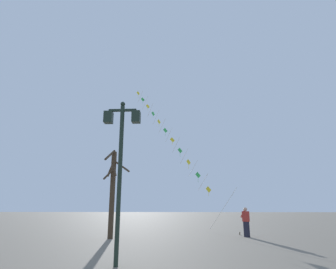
% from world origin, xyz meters
% --- Properties ---
extents(ground_plane, '(160.00, 160.00, 0.00)m').
position_xyz_m(ground_plane, '(0.00, 20.00, 0.00)').
color(ground_plane, '#756B5B').
extents(twin_lantern_lamp_post, '(1.23, 0.28, 5.26)m').
position_xyz_m(twin_lantern_lamp_post, '(-3.36, 6.19, 3.61)').
color(twin_lantern_lamp_post, '#1E2D23').
rests_on(twin_lantern_lamp_post, ground_plane).
extents(kite_train, '(8.88, 11.49, 15.00)m').
position_xyz_m(kite_train, '(-2.48, 22.35, 8.16)').
color(kite_train, brown).
rests_on(kite_train, ground_plane).
extents(kite_flyer, '(0.48, 0.59, 1.71)m').
position_xyz_m(kite_flyer, '(2.47, 14.95, 0.90)').
color(kite_flyer, '#1E1E2D').
rests_on(kite_flyer, ground_plane).
extents(bare_tree, '(1.65, 1.99, 5.08)m').
position_xyz_m(bare_tree, '(-5.43, 13.58, 2.72)').
color(bare_tree, '#423323').
rests_on(bare_tree, ground_plane).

